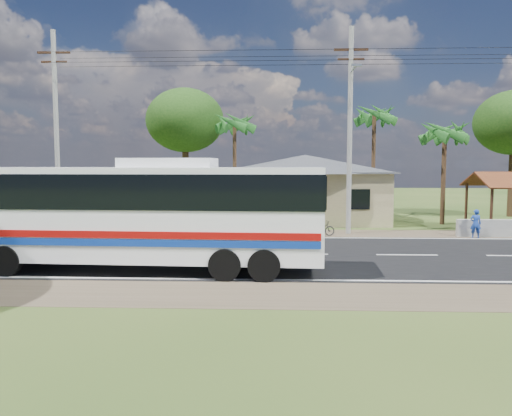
# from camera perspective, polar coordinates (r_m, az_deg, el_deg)

# --- Properties ---
(ground) EXTENTS (120.00, 120.00, 0.00)m
(ground) POSITION_cam_1_polar(r_m,az_deg,el_deg) (20.97, 4.82, -5.33)
(ground) COLOR #2B4217
(ground) RESTS_ON ground
(road) EXTENTS (120.00, 16.00, 0.03)m
(road) POSITION_cam_1_polar(r_m,az_deg,el_deg) (20.97, 4.82, -5.30)
(road) COLOR black
(road) RESTS_ON ground
(house) EXTENTS (12.40, 10.00, 5.00)m
(house) POSITION_cam_1_polar(r_m,az_deg,el_deg) (33.68, 5.63, 3.09)
(house) COLOR tan
(house) RESTS_ON ground
(utility_poles) EXTENTS (32.80, 2.22, 11.00)m
(utility_poles) POSITION_cam_1_polar(r_m,az_deg,el_deg) (27.41, 9.99, 9.14)
(utility_poles) COLOR #9E9E99
(utility_poles) RESTS_ON ground
(palm_near) EXTENTS (2.80, 2.80, 6.70)m
(palm_near) POSITION_cam_1_polar(r_m,az_deg,el_deg) (33.34, 20.78, 8.04)
(palm_near) COLOR #47301E
(palm_near) RESTS_ON ground
(palm_mid) EXTENTS (2.80, 2.80, 8.20)m
(palm_mid) POSITION_cam_1_polar(r_m,az_deg,el_deg) (36.92, 13.37, 10.16)
(palm_mid) COLOR #47301E
(palm_mid) RESTS_ON ground
(palm_far) EXTENTS (2.80, 2.80, 7.70)m
(palm_far) POSITION_cam_1_polar(r_m,az_deg,el_deg) (36.86, -2.47, 9.54)
(palm_far) COLOR #47301E
(palm_far) RESTS_ON ground
(tree_behind_house) EXTENTS (6.00, 6.00, 9.61)m
(tree_behind_house) POSITION_cam_1_polar(r_m,az_deg,el_deg) (39.41, -8.11, 9.84)
(tree_behind_house) COLOR #47301E
(tree_behind_house) RESTS_ON ground
(coach_bus) EXTENTS (12.89, 3.25, 3.97)m
(coach_bus) POSITION_cam_1_polar(r_m,az_deg,el_deg) (17.86, -13.13, 0.10)
(coach_bus) COLOR white
(coach_bus) RESTS_ON ground
(motorcycle) EXTENTS (1.58, 0.76, 0.80)m
(motorcycle) POSITION_cam_1_polar(r_m,az_deg,el_deg) (26.45, 7.35, -2.33)
(motorcycle) COLOR black
(motorcycle) RESTS_ON ground
(person) EXTENTS (0.60, 0.46, 1.48)m
(person) POSITION_cam_1_polar(r_m,az_deg,el_deg) (27.85, 23.81, -1.64)
(person) COLOR #1C3D9A
(person) RESTS_ON ground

